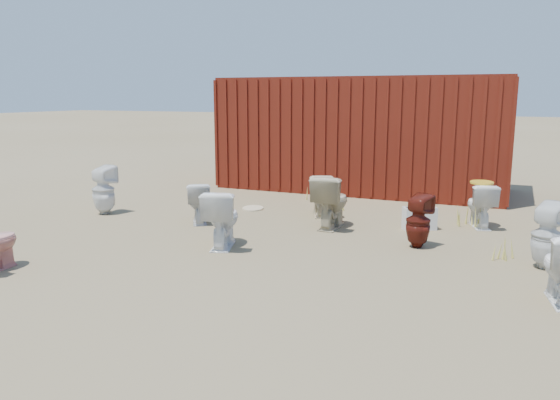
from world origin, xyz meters
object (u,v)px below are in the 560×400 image
at_px(shipping_container, 364,134).
at_px(loose_tank, 420,218).
at_px(toilet_front_maroon, 418,221).
at_px(toilet_back_yellowlid, 480,205).
at_px(toilet_back_e, 547,236).
at_px(toilet_back_beige_left, 320,195).
at_px(toilet_front_c, 222,218).
at_px(toilet_front_a, 199,203).
at_px(toilet_back_beige_right, 331,201).
at_px(toilet_back_a, 103,190).

relative_size(shipping_container, loose_tank, 12.00).
height_order(shipping_container, toilet_front_maroon, shipping_container).
height_order(toilet_back_yellowlid, loose_tank, toilet_back_yellowlid).
bearing_deg(loose_tank, toilet_back_e, -69.94).
xyz_separation_m(toilet_front_maroon, toilet_back_beige_left, (-1.88, 1.37, -0.00)).
distance_m(toilet_front_c, toilet_back_e, 4.07).
distance_m(toilet_front_a, toilet_back_beige_right, 2.13).
height_order(toilet_front_a, toilet_back_yellowlid, toilet_back_yellowlid).
xyz_separation_m(toilet_back_beige_left, loose_tank, (1.74, -0.36, -0.19)).
bearing_deg(toilet_front_c, toilet_back_beige_right, -139.98).
relative_size(toilet_front_c, loose_tank, 1.58).
bearing_deg(toilet_back_beige_left, shipping_container, -113.05).
bearing_deg(toilet_back_yellowlid, toilet_front_maroon, 47.35).
xyz_separation_m(shipping_container, loose_tank, (1.79, -3.34, -1.02)).
distance_m(toilet_back_beige_left, toilet_back_e, 3.83).
bearing_deg(toilet_front_a, toilet_front_c, 101.20).
bearing_deg(toilet_back_a, toilet_front_maroon, -174.36).
height_order(toilet_back_beige_left, toilet_back_e, toilet_back_e).
height_order(toilet_front_c, toilet_back_yellowlid, toilet_front_c).
bearing_deg(toilet_back_beige_right, toilet_front_maroon, 155.99).
distance_m(toilet_front_c, toilet_back_beige_right, 1.93).
height_order(toilet_front_c, loose_tank, toilet_front_c).
height_order(toilet_front_a, toilet_front_c, toilet_front_c).
relative_size(toilet_back_beige_left, toilet_back_e, 0.90).
xyz_separation_m(toilet_front_maroon, toilet_back_a, (-5.36, -0.02, 0.06)).
bearing_deg(toilet_back_e, toilet_front_maroon, 14.31).
distance_m(shipping_container, toilet_back_beige_right, 3.86).
bearing_deg(toilet_front_maroon, toilet_front_a, 17.43).
xyz_separation_m(shipping_container, toilet_back_a, (-3.43, -4.38, -0.78)).
distance_m(toilet_back_yellowlid, loose_tank, 1.02).
bearing_deg(toilet_back_a, loose_tank, -163.33).
xyz_separation_m(toilet_back_beige_right, toilet_back_e, (2.99, -0.93, -0.01)).
bearing_deg(shipping_container, toilet_front_c, -95.51).
relative_size(toilet_front_c, toilet_back_beige_left, 1.10).
distance_m(toilet_front_maroon, toilet_back_beige_left, 2.33).
bearing_deg(toilet_front_maroon, shipping_container, -47.48).
relative_size(shipping_container, toilet_back_beige_left, 8.30).
relative_size(toilet_back_beige_right, loose_tank, 1.66).
xyz_separation_m(toilet_front_a, toilet_back_yellowlid, (4.19, 1.50, 0.02)).
bearing_deg(toilet_front_a, loose_tank, 163.27).
distance_m(toilet_back_beige_left, loose_tank, 1.79).
height_order(shipping_container, toilet_back_e, shipping_container).
height_order(toilet_back_beige_right, toilet_back_yellowlid, toilet_back_beige_right).
height_order(toilet_front_maroon, toilet_back_a, toilet_back_a).
xyz_separation_m(shipping_container, toilet_front_a, (-1.57, -4.29, -0.87)).
height_order(shipping_container, toilet_back_yellowlid, shipping_container).
height_order(toilet_back_beige_right, toilet_back_e, toilet_back_beige_right).
relative_size(toilet_back_yellowlid, toilet_back_e, 0.86).
bearing_deg(toilet_back_beige_left, toilet_back_a, -2.22).
bearing_deg(toilet_back_beige_right, loose_tank, -163.51).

